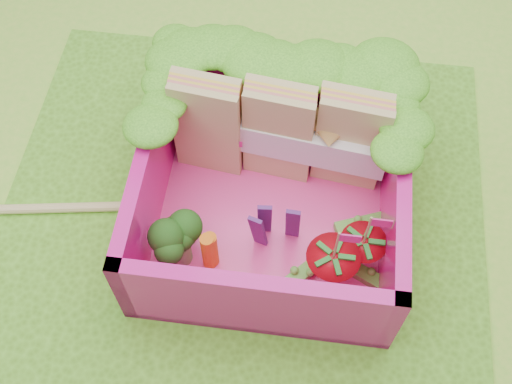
{
  "coord_description": "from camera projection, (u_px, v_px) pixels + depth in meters",
  "views": [
    {
      "loc": [
        0.29,
        -1.61,
        3.07
      ],
      "look_at": [
        0.08,
        0.06,
        0.28
      ],
      "focal_mm": 45.0,
      "sensor_mm": 36.0,
      "label": 1
    }
  ],
  "objects": [
    {
      "name": "ground",
      "position": [
        240.0,
        227.0,
        3.47
      ],
      "size": [
        14.0,
        14.0,
        0.0
      ],
      "primitive_type": "plane",
      "color": "#85DA3D",
      "rests_on": "ground"
    },
    {
      "name": "placemat",
      "position": [
        240.0,
        226.0,
        3.46
      ],
      "size": [
        2.6,
        2.6,
        0.03
      ],
      "primitive_type": "cube",
      "color": "#579E23",
      "rests_on": "ground"
    },
    {
      "name": "chopsticks",
      "position": [
        66.0,
        208.0,
        3.47
      ],
      "size": [
        2.08,
        0.38,
        0.05
      ],
      "color": "#D8C376",
      "rests_on": "placemat"
    },
    {
      "name": "lettuce_ruffle",
      "position": [
        284.0,
        73.0,
        3.2
      ],
      "size": [
        1.43,
        0.83,
        0.11
      ],
      "color": "#2D8418",
      "rests_on": "bento_box"
    },
    {
      "name": "snap_peas",
      "position": [
        343.0,
        257.0,
        3.26
      ],
      "size": [
        0.6,
        0.56,
        0.05
      ],
      "color": "#4DA032",
      "rests_on": "bento_floor"
    },
    {
      "name": "strawberry_right",
      "position": [
        361.0,
        251.0,
        3.17
      ],
      "size": [
        0.23,
        0.23,
        0.47
      ],
      "color": "#B30B11",
      "rests_on": "bento_floor"
    },
    {
      "name": "sandwich_stack",
      "position": [
        279.0,
        132.0,
        3.32
      ],
      "size": [
        1.16,
        0.31,
        0.63
      ],
      "color": "tan",
      "rests_on": "bento_floor"
    },
    {
      "name": "bento_box",
      "position": [
        271.0,
        191.0,
        3.23
      ],
      "size": [
        1.3,
        1.3,
        0.55
      ],
      "color": "#DD1286",
      "rests_on": "placemat"
    },
    {
      "name": "purple_wedges",
      "position": [
        272.0,
        225.0,
        3.17
      ],
      "size": [
        0.24,
        0.11,
        0.38
      ],
      "color": "#491A5E",
      "rests_on": "bento_floor"
    },
    {
      "name": "bento_floor",
      "position": [
        270.0,
        215.0,
        3.45
      ],
      "size": [
        1.3,
        1.3,
        0.05
      ],
      "primitive_type": "cube",
      "color": "#FF419A",
      "rests_on": "placemat"
    },
    {
      "name": "carrot_sticks",
      "position": [
        210.0,
        251.0,
        3.16
      ],
      "size": [
        0.08,
        0.09,
        0.28
      ],
      "color": "orange",
      "rests_on": "bento_floor"
    },
    {
      "name": "broccoli",
      "position": [
        177.0,
        240.0,
        3.12
      ],
      "size": [
        0.33,
        0.33,
        0.27
      ],
      "color": "#69B055",
      "rests_on": "bento_floor"
    },
    {
      "name": "strawberry_left",
      "position": [
        331.0,
        268.0,
        3.11
      ],
      "size": [
        0.26,
        0.26,
        0.5
      ],
      "color": "#B30B11",
      "rests_on": "bento_floor"
    }
  ]
}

